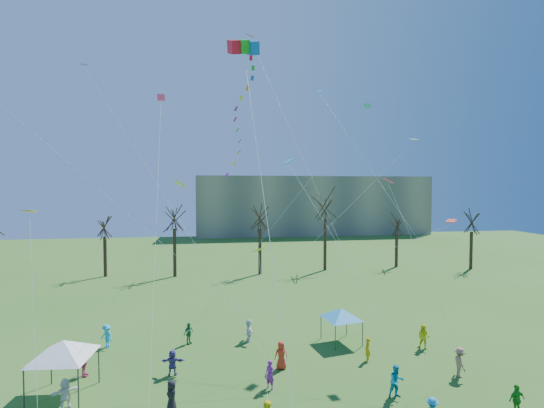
{
  "coord_description": "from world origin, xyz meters",
  "views": [
    {
      "loc": [
        -3.52,
        -15.58,
        11.84
      ],
      "look_at": [
        -0.41,
        5.0,
        11.0
      ],
      "focal_mm": 25.0,
      "sensor_mm": 36.0,
      "label": 1
    }
  ],
  "objects": [
    {
      "name": "canopy_tent_white",
      "position": [
        -12.11,
        7.11,
        2.75
      ],
      "size": [
        4.31,
        4.31,
        3.24
      ],
      "color": "#3F3F44",
      "rests_on": "ground"
    },
    {
      "name": "canopy_tent_blue",
      "position": [
        6.04,
        12.0,
        2.26
      ],
      "size": [
        3.49,
        3.49,
        2.66
      ],
      "color": "#3F3F44",
      "rests_on": "ground"
    },
    {
      "name": "bare_tree_row",
      "position": [
        1.4,
        36.53,
        7.08
      ],
      "size": [
        69.68,
        8.18,
        11.61
      ],
      "color": "black",
      "rests_on": "ground"
    },
    {
      "name": "big_box_kite",
      "position": [
        -1.69,
        7.08,
        16.09
      ],
      "size": [
        2.13,
        6.68,
        21.51
      ],
      "color": "red",
      "rests_on": "ground"
    },
    {
      "name": "distant_building",
      "position": [
        22.0,
        82.0,
        7.5
      ],
      "size": [
        60.0,
        14.0,
        15.0
      ],
      "primitive_type": "cube",
      "color": "gray",
      "rests_on": "ground"
    },
    {
      "name": "small_kites_aloft",
      "position": [
        -0.66,
        10.85,
        14.43
      ],
      "size": [
        28.43,
        16.45,
        33.16
      ],
      "color": "#FF9A0D",
      "rests_on": "ground"
    },
    {
      "name": "festival_crowd",
      "position": [
        -0.59,
        7.07,
        0.86
      ],
      "size": [
        24.89,
        14.13,
        1.86
      ],
      "color": "#B12C16",
      "rests_on": "ground"
    }
  ]
}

